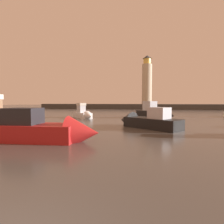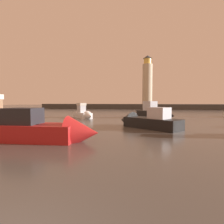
{
  "view_description": "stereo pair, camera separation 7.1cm",
  "coord_description": "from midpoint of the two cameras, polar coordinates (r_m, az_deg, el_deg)",
  "views": [
    {
      "loc": [
        2.63,
        -2.01,
        2.72
      ],
      "look_at": [
        -1.41,
        18.08,
        1.55
      ],
      "focal_mm": 29.45,
      "sensor_mm": 36.0,
      "label": 1
    },
    {
      "loc": [
        2.7,
        -2.0,
        2.72
      ],
      "look_at": [
        -1.41,
        18.08,
        1.55
      ],
      "focal_mm": 29.45,
      "sensor_mm": 36.0,
      "label": 2
    }
  ],
  "objects": [
    {
      "name": "motorboat_2",
      "position": [
        30.25,
        -8.64,
        -0.53
      ],
      "size": [
        4.99,
        5.25,
        2.73
      ],
      "color": "white",
      "rests_on": "ground_plane"
    },
    {
      "name": "lighthouse",
      "position": [
        67.11,
        10.96,
        9.38
      ],
      "size": [
        3.46,
        3.46,
        17.16
      ],
      "color": "beige",
      "rests_on": "breakwater"
    },
    {
      "name": "motorboat_0",
      "position": [
        13.46,
        -19.35,
        -5.3
      ],
      "size": [
        8.0,
        2.86,
        2.77
      ],
      "color": "#B21E1E",
      "rests_on": "ground_plane"
    },
    {
      "name": "motorboat_4",
      "position": [
        27.85,
        -30.95,
        -0.75
      ],
      "size": [
        2.73,
        8.55,
        4.03
      ],
      "color": "silver",
      "rests_on": "ground_plane"
    },
    {
      "name": "ground_plane",
      "position": [
        34.57,
        7.12,
        -1.26
      ],
      "size": [
        220.0,
        220.0,
        0.0
      ],
      "primitive_type": "plane",
      "color": "#4C4742"
    },
    {
      "name": "breakwater",
      "position": [
        66.8,
        9.3,
        1.67
      ],
      "size": [
        76.26,
        5.39,
        1.8
      ],
      "primitive_type": "cube",
      "color": "#423F3D",
      "rests_on": "ground_plane"
    },
    {
      "name": "motorboat_5",
      "position": [
        19.6,
        9.97,
        -2.75
      ],
      "size": [
        7.15,
        6.09,
        2.57
      ],
      "color": "black",
      "rests_on": "ground_plane"
    },
    {
      "name": "motorboat_1",
      "position": [
        29.91,
        13.86,
        -0.42
      ],
      "size": [
        6.5,
        7.1,
        3.18
      ],
      "color": "black",
      "rests_on": "ground_plane"
    }
  ]
}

